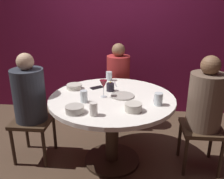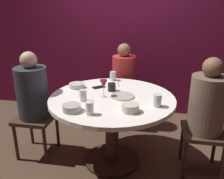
# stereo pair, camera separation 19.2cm
# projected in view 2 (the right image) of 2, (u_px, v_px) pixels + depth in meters

# --- Properties ---
(ground_plane) EXTENTS (8.00, 8.00, 0.00)m
(ground_plane) POSITION_uv_depth(u_px,v_px,m) (112.00, 160.00, 2.69)
(ground_plane) COLOR #4C3828
(back_wall) EXTENTS (6.00, 0.10, 2.60)m
(back_wall) POSITION_uv_depth(u_px,v_px,m) (129.00, 28.00, 3.56)
(back_wall) COLOR maroon
(back_wall) RESTS_ON ground
(dining_table) EXTENTS (1.26, 1.26, 0.76)m
(dining_table) POSITION_uv_depth(u_px,v_px,m) (112.00, 112.00, 2.48)
(dining_table) COLOR white
(dining_table) RESTS_ON ground
(seated_diner_left) EXTENTS (0.40, 0.40, 1.19)m
(seated_diner_left) POSITION_uv_depth(u_px,v_px,m) (33.00, 94.00, 2.58)
(seated_diner_left) COLOR #3F2D1E
(seated_diner_left) RESTS_ON ground
(seated_diner_back) EXTENTS (0.40, 0.40, 1.15)m
(seated_diner_back) POSITION_uv_depth(u_px,v_px,m) (124.00, 76.00, 3.26)
(seated_diner_back) COLOR #3F2D1E
(seated_diner_back) RESTS_ON ground
(seated_diner_right) EXTENTS (0.40, 0.40, 1.20)m
(seated_diner_right) POSITION_uv_depth(u_px,v_px,m) (207.00, 106.00, 2.28)
(seated_diner_right) COLOR #3F2D1E
(seated_diner_right) RESTS_ON ground
(candle_holder) EXTENTS (0.09, 0.09, 0.11)m
(candle_holder) POSITION_uv_depth(u_px,v_px,m) (112.00, 87.00, 2.58)
(candle_holder) COLOR black
(candle_holder) RESTS_ON dining_table
(wine_glass) EXTENTS (0.08, 0.08, 0.18)m
(wine_glass) POSITION_uv_depth(u_px,v_px,m) (104.00, 85.00, 2.39)
(wine_glass) COLOR silver
(wine_glass) RESTS_ON dining_table
(dinner_plate) EXTENTS (0.24, 0.24, 0.01)m
(dinner_plate) POSITION_uv_depth(u_px,v_px,m) (123.00, 96.00, 2.43)
(dinner_plate) COLOR #B2ADA3
(dinner_plate) RESTS_ON dining_table
(cell_phone) EXTENTS (0.15, 0.14, 0.01)m
(cell_phone) POSITION_uv_depth(u_px,v_px,m) (99.00, 87.00, 2.70)
(cell_phone) COLOR black
(cell_phone) RESTS_ON dining_table
(bowl_serving_large) EXTENTS (0.15, 0.15, 0.07)m
(bowl_serving_large) POSITION_uv_depth(u_px,v_px,m) (130.00, 108.00, 2.09)
(bowl_serving_large) COLOR beige
(bowl_serving_large) RESTS_ON dining_table
(bowl_salad_center) EXTENTS (0.16, 0.16, 0.06)m
(bowl_salad_center) POSITION_uv_depth(u_px,v_px,m) (72.00, 108.00, 2.10)
(bowl_salad_center) COLOR #B2ADA3
(bowl_salad_center) RESTS_ON dining_table
(bowl_small_white) EXTENTS (0.17, 0.17, 0.05)m
(bowl_small_white) POSITION_uv_depth(u_px,v_px,m) (77.00, 86.00, 2.68)
(bowl_small_white) COLOR beige
(bowl_small_white) RESTS_ON dining_table
(cup_near_candle) EXTENTS (0.08, 0.08, 0.12)m
(cup_near_candle) POSITION_uv_depth(u_px,v_px,m) (157.00, 101.00, 2.19)
(cup_near_candle) COLOR silver
(cup_near_candle) RESTS_ON dining_table
(cup_by_left_diner) EXTENTS (0.07, 0.07, 0.12)m
(cup_by_left_diner) POSITION_uv_depth(u_px,v_px,m) (83.00, 95.00, 2.31)
(cup_by_left_diner) COLOR silver
(cup_by_left_diner) RESTS_ON dining_table
(cup_by_right_diner) EXTENTS (0.07, 0.07, 0.11)m
(cup_by_right_diner) POSITION_uv_depth(u_px,v_px,m) (90.00, 108.00, 2.03)
(cup_by_right_diner) COLOR silver
(cup_by_right_diner) RESTS_ON dining_table
(cup_center_front) EXTENTS (0.07, 0.07, 0.11)m
(cup_center_front) POSITION_uv_depth(u_px,v_px,m) (113.00, 76.00, 2.93)
(cup_center_front) COLOR silver
(cup_center_front) RESTS_ON dining_table
(fork_near_plate) EXTENTS (0.04, 0.18, 0.01)m
(fork_near_plate) POSITION_uv_depth(u_px,v_px,m) (154.00, 100.00, 2.35)
(fork_near_plate) COLOR #B7B7BC
(fork_near_plate) RESTS_ON dining_table
(knife_near_plate) EXTENTS (0.05, 0.18, 0.01)m
(knife_near_plate) POSITION_uv_depth(u_px,v_px,m) (118.00, 84.00, 2.79)
(knife_near_plate) COLOR #B7B7BC
(knife_near_plate) RESTS_ON dining_table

